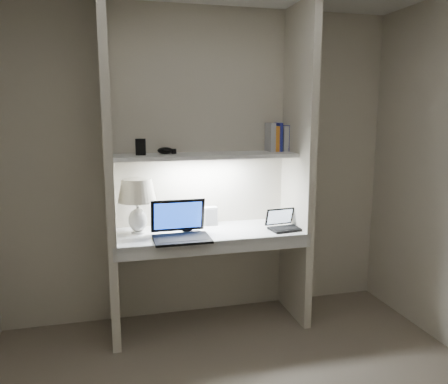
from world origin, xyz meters
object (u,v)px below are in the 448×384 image
object	(u,v)px
laptop_netbook	(283,224)
speaker	(210,216)
book_row	(280,138)
table_lamp	(137,197)
laptop_main	(180,230)

from	to	relation	value
laptop_netbook	speaker	size ratio (longest dim) A/B	1.75
laptop_netbook	speaker	bearing A→B (deg)	145.98
laptop_netbook	book_row	bearing A→B (deg)	69.73
table_lamp	book_row	world-z (taller)	book_row
table_lamp	speaker	size ratio (longest dim) A/B	2.78
laptop_main	speaker	bearing A→B (deg)	45.98
speaker	laptop_main	bearing A→B (deg)	-133.07
laptop_netbook	speaker	xyz separation A→B (m)	(-0.53, 0.27, 0.04)
laptop_main	laptop_netbook	bearing A→B (deg)	2.57
laptop_main	book_row	xyz separation A→B (m)	(0.89, 0.32, 0.64)
table_lamp	book_row	size ratio (longest dim) A/B	1.80
speaker	book_row	distance (m)	0.87
laptop_netbook	speaker	world-z (taller)	laptop_netbook
table_lamp	laptop_netbook	bearing A→B (deg)	-7.67
book_row	laptop_netbook	bearing A→B (deg)	-102.74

